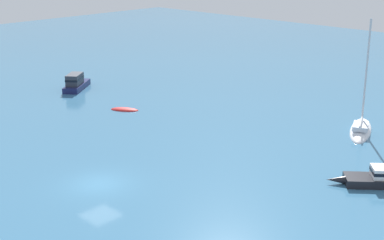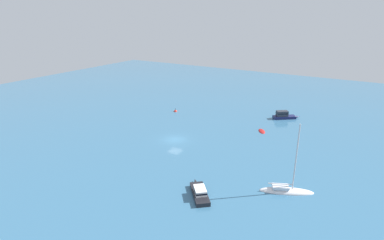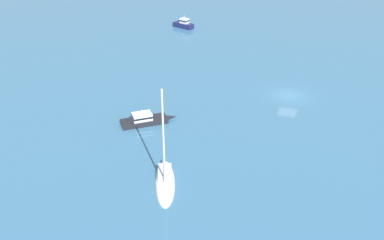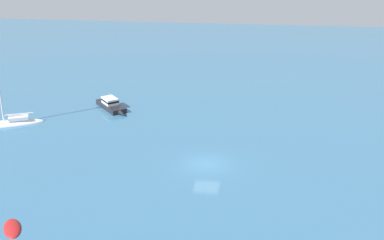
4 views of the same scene
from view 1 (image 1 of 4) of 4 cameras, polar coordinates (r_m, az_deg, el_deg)
ground_plane at (r=42.33m, az=-9.20°, el=-6.27°), size 164.23×164.23×0.00m
tender at (r=60.09m, az=-6.70°, el=0.99°), size 3.20×2.61×0.50m
powerboat at (r=69.39m, az=-11.41°, el=3.66°), size 4.94×5.99×1.95m
ketch at (r=55.23m, az=16.38°, el=-0.91°), size 4.86×7.68×10.78m
launch at (r=43.62m, az=18.39°, el=-5.47°), size 6.05×5.38×1.94m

